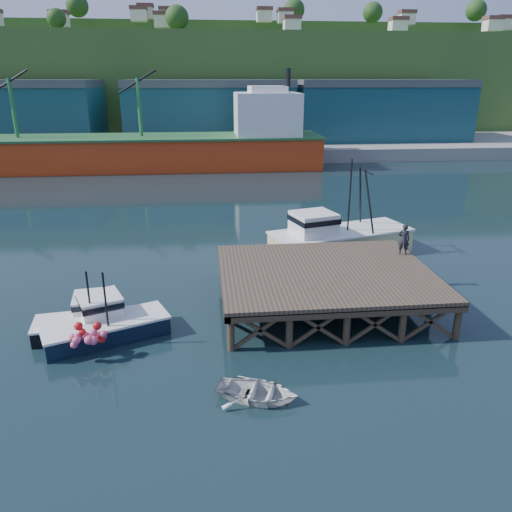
{
  "coord_description": "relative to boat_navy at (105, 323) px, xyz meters",
  "views": [
    {
      "loc": [
        -1.17,
        -26.0,
        12.49
      ],
      "look_at": [
        1.7,
        2.0,
        2.41
      ],
      "focal_mm": 35.0,
      "sensor_mm": 36.0,
      "label": 1
    }
  ],
  "objects": [
    {
      "name": "warehouse_right",
      "position": [
        36.5,
        67.69,
        5.73
      ],
      "size": [
        30.0,
        16.0,
        9.0
      ],
      "primitive_type": "cube",
      "color": "#194752",
      "rests_on": "far_quay"
    },
    {
      "name": "wharf",
      "position": [
        12.0,
        2.51,
        1.17
      ],
      "size": [
        12.0,
        10.0,
        2.62
      ],
      "color": "brown",
      "rests_on": "ground"
    },
    {
      "name": "warehouse_mid",
      "position": [
        6.5,
        67.69,
        5.73
      ],
      "size": [
        28.0,
        16.0,
        9.0
      ],
      "primitive_type": "cube",
      "color": "#194752",
      "rests_on": "far_quay"
    },
    {
      "name": "dinghy",
      "position": [
        7.15,
        -6.04,
        -0.42
      ],
      "size": [
        3.99,
        3.43,
        0.7
      ],
      "primitive_type": "imported",
      "rotation": [
        0.0,
        0.0,
        1.21
      ],
      "color": "silver",
      "rests_on": "ground"
    },
    {
      "name": "warehouse_left",
      "position": [
        -28.5,
        67.69,
        5.73
      ],
      "size": [
        32.0,
        16.0,
        9.0
      ],
      "primitive_type": "cube",
      "color": "#194752",
      "rests_on": "far_quay"
    },
    {
      "name": "ground",
      "position": [
        6.5,
        2.69,
        -0.77
      ],
      "size": [
        300.0,
        300.0,
        0.0
      ],
      "primitive_type": "plane",
      "color": "black",
      "rests_on": "ground"
    },
    {
      "name": "far_quay",
      "position": [
        6.5,
        72.69,
        0.23
      ],
      "size": [
        160.0,
        40.0,
        2.0
      ],
      "primitive_type": "cube",
      "color": "gray",
      "rests_on": "ground"
    },
    {
      "name": "hillside",
      "position": [
        6.5,
        102.69,
        10.23
      ],
      "size": [
        220.0,
        50.0,
        22.0
      ],
      "primitive_type": "cube",
      "color": "#2D511E",
      "rests_on": "ground"
    },
    {
      "name": "boat_black",
      "position": [
        -0.69,
        0.7,
        -0.1
      ],
      "size": [
        6.12,
        5.1,
        3.64
      ],
      "rotation": [
        0.0,
        0.0,
        0.13
      ],
      "color": "black",
      "rests_on": "ground"
    },
    {
      "name": "boat_navy",
      "position": [
        0.0,
        0.0,
        0.0
      ],
      "size": [
        6.51,
        4.55,
        3.83
      ],
      "rotation": [
        0.0,
        0.0,
        0.4
      ],
      "color": "black",
      "rests_on": "ground"
    },
    {
      "name": "cargo_ship",
      "position": [
        -1.97,
        50.69,
        2.54
      ],
      "size": [
        55.5,
        10.0,
        13.75
      ],
      "color": "red",
      "rests_on": "ground"
    },
    {
      "name": "trawler",
      "position": [
        15.01,
        11.31,
        0.69
      ],
      "size": [
        11.23,
        6.61,
        7.09
      ],
      "rotation": [
        0.0,
        0.0,
        0.28
      ],
      "color": "beige",
      "rests_on": "ground"
    },
    {
      "name": "dockworker",
      "position": [
        17.4,
        4.9,
        2.32
      ],
      "size": [
        0.82,
        0.67,
        1.94
      ],
      "primitive_type": "imported",
      "rotation": [
        0.0,
        0.0,
        2.81
      ],
      "color": "black",
      "rests_on": "wharf"
    }
  ]
}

